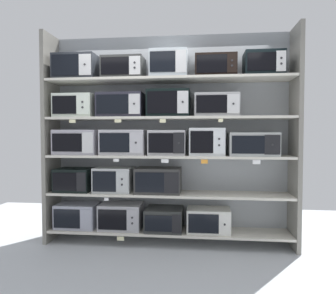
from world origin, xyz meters
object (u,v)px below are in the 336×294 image
at_px(microwave_13, 121,105).
at_px(microwave_17, 124,69).
at_px(microwave_3, 208,220).
at_px(microwave_14, 169,104).
at_px(microwave_16, 76,68).
at_px(microwave_15, 217,105).
at_px(microwave_10, 207,142).
at_px(microwave_12, 76,106).
at_px(microwave_20, 263,65).
at_px(microwave_9, 167,143).
at_px(microwave_11, 252,144).
at_px(microwave_0, 78,215).
at_px(microwave_4, 75,180).
at_px(microwave_6, 158,180).
at_px(microwave_19, 215,67).
at_px(microwave_18, 169,65).
at_px(microwave_5, 114,179).
at_px(microwave_8, 124,142).
at_px(microwave_1, 121,216).
at_px(microwave_2, 164,219).
at_px(microwave_7, 78,142).

xyz_separation_m(microwave_13, microwave_17, (0.04, 0.00, 0.46)).
height_order(microwave_3, microwave_14, microwave_14).
bearing_deg(microwave_16, microwave_13, 0.02).
relative_size(microwave_15, microwave_17, 1.03).
relative_size(microwave_10, microwave_13, 0.75).
xyz_separation_m(microwave_12, microwave_20, (2.34, 0.00, 0.47)).
relative_size(microwave_9, microwave_11, 0.80).
xyz_separation_m(microwave_3, microwave_14, (-0.50, -0.00, 1.44)).
distance_m(microwave_0, microwave_15, 2.26).
bearing_deg(microwave_12, microwave_13, -0.01).
distance_m(microwave_4, microwave_6, 1.09).
bearing_deg(microwave_19, microwave_18, 179.97).
height_order(microwave_9, microwave_13, microwave_13).
bearing_deg(microwave_5, microwave_10, 0.01).
bearing_deg(microwave_16, microwave_18, 0.02).
distance_m(microwave_16, microwave_18, 1.19).
relative_size(microwave_0, microwave_20, 1.13).
bearing_deg(microwave_8, microwave_14, -0.02).
bearing_deg(microwave_6, microwave_4, -180.00).
bearing_deg(microwave_1, microwave_18, 0.02).
relative_size(microwave_8, microwave_9, 1.23).
distance_m(microwave_2, microwave_5, 0.81).
height_order(microwave_16, microwave_18, microwave_18).
height_order(microwave_6, microwave_18, microwave_18).
distance_m(microwave_15, microwave_20, 0.73).
distance_m(microwave_3, microwave_17, 2.16).
relative_size(microwave_7, microwave_17, 1.07).
height_order(microwave_18, microwave_20, microwave_18).
height_order(microwave_6, microwave_17, microwave_17).
relative_size(microwave_1, microwave_20, 1.16).
relative_size(microwave_6, microwave_19, 1.14).
height_order(microwave_0, microwave_4, microwave_4).
distance_m(microwave_14, microwave_19, 0.72).
height_order(microwave_7, microwave_17, microwave_17).
xyz_separation_m(microwave_7, microwave_18, (1.18, -0.00, 0.95)).
bearing_deg(microwave_19, microwave_20, 0.04).
distance_m(microwave_3, microwave_19, 1.88).
relative_size(microwave_10, microwave_14, 0.82).
relative_size(microwave_8, microwave_14, 1.09).
distance_m(microwave_7, microwave_8, 0.60).
distance_m(microwave_0, microwave_9, 1.51).
bearing_deg(microwave_11, microwave_0, -180.00).
bearing_deg(microwave_5, microwave_7, 179.95).
height_order(microwave_17, microwave_18, microwave_18).
xyz_separation_m(microwave_5, microwave_15, (1.29, 0.00, 0.93)).
height_order(microwave_15, microwave_16, microwave_16).
height_order(microwave_1, microwave_18, microwave_18).
height_order(microwave_0, microwave_14, microwave_14).
bearing_deg(microwave_17, microwave_2, 0.03).
height_order(microwave_4, microwave_10, microwave_10).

